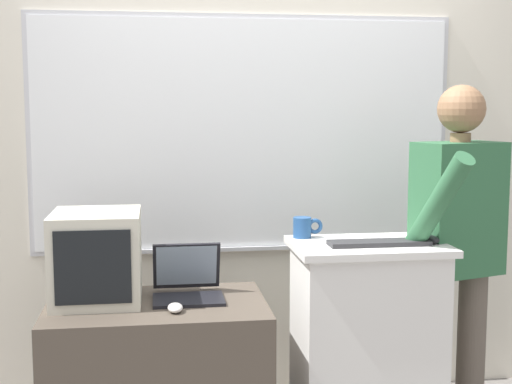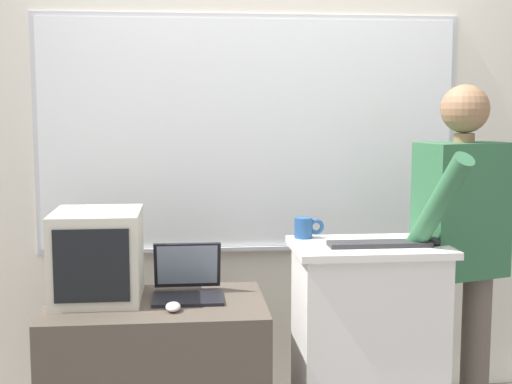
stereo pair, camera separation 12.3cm
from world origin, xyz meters
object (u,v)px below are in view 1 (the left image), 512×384
lectern_podium (366,351)px  computer_mouse_by_laptop (175,308)px  laptop (187,282)px  computer_mouse_by_keyboard (432,239)px  person_presenter (458,242)px  wireless_keyboard (379,243)px  coffee_mug (304,227)px  crt_monitor (97,257)px

lectern_podium → computer_mouse_by_laptop: size_ratio=9.60×
lectern_podium → laptop: (-0.77, 0.09, 0.31)m
lectern_podium → computer_mouse_by_keyboard: (0.26, -0.05, 0.49)m
person_presenter → computer_mouse_by_keyboard: person_presenter is taller
computer_mouse_by_laptop → laptop: bearing=75.2°
wireless_keyboard → computer_mouse_by_keyboard: bearing=2.7°
person_presenter → computer_mouse_by_keyboard: (-0.17, -0.12, 0.04)m
lectern_podium → wireless_keyboard: wireless_keyboard is taller
person_presenter → coffee_mug: size_ratio=12.29×
wireless_keyboard → computer_mouse_by_laptop: wireless_keyboard is taller
computer_mouse_by_keyboard → crt_monitor: crt_monitor is taller
crt_monitor → coffee_mug: crt_monitor is taller
coffee_mug → computer_mouse_by_laptop: bearing=-153.5°
computer_mouse_by_laptop → coffee_mug: size_ratio=0.75×
laptop → wireless_keyboard: wireless_keyboard is taller
laptop → wireless_keyboard: bearing=-10.6°
wireless_keyboard → computer_mouse_by_keyboard: computer_mouse_by_keyboard is taller
laptop → computer_mouse_by_keyboard: computer_mouse_by_keyboard is taller
laptop → coffee_mug: bearing=7.1°
wireless_keyboard → laptop: bearing=169.4°
person_presenter → computer_mouse_by_laptop: 1.30m
lectern_podium → crt_monitor: crt_monitor is taller
person_presenter → coffee_mug: person_presenter is taller
laptop → crt_monitor: crt_monitor is taller
lectern_podium → laptop: lectern_podium is taller
lectern_podium → wireless_keyboard: 0.49m
lectern_podium → laptop: 0.84m
lectern_podium → coffee_mug: coffee_mug is taller
coffee_mug → person_presenter: bearing=-6.6°
lectern_podium → person_presenter: bearing=10.1°
computer_mouse_by_keyboard → crt_monitor: (-1.41, 0.13, -0.06)m
computer_mouse_by_laptop → coffee_mug: (0.58, 0.29, 0.26)m
person_presenter → coffee_mug: (-0.69, 0.08, 0.07)m
laptop → crt_monitor: size_ratio=0.72×
lectern_podium → coffee_mug: 0.60m
person_presenter → crt_monitor: (-1.58, 0.00, -0.02)m
lectern_podium → laptop: size_ratio=3.20×
person_presenter → crt_monitor: bearing=162.8°
lectern_podium → coffee_mug: bearing=147.7°
computer_mouse_by_laptop → wireless_keyboard: bearing=5.0°
coffee_mug → crt_monitor: bearing=-175.1°
computer_mouse_by_laptop → lectern_podium: bearing=9.0°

